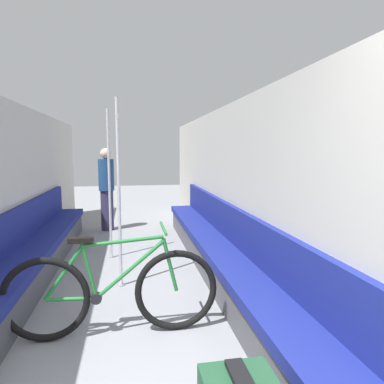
# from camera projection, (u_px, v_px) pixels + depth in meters

# --- Properties ---
(wall_right) EXTENTS (0.10, 9.88, 2.17)m
(wall_right) POSITION_uv_depth(u_px,v_px,m) (242.00, 190.00, 4.16)
(wall_right) COLOR beige
(wall_right) RESTS_ON ground
(bench_seat_row_left) EXTENTS (0.46, 5.82, 0.88)m
(bench_seat_row_left) POSITION_uv_depth(u_px,v_px,m) (25.00, 264.00, 3.86)
(bench_seat_row_left) COLOR #4C4C51
(bench_seat_row_left) RESTS_ON ground
(bench_seat_row_right) EXTENTS (0.46, 5.82, 0.88)m
(bench_seat_row_right) POSITION_uv_depth(u_px,v_px,m) (220.00, 254.00, 4.26)
(bench_seat_row_right) COLOR #4C4C51
(bench_seat_row_right) RESTS_ON ground
(bicycle) EXTENTS (1.80, 0.46, 0.93)m
(bicycle) POSITION_uv_depth(u_px,v_px,m) (113.00, 293.00, 2.87)
(bicycle) COLOR black
(bicycle) RESTS_ON ground
(grab_pole_near) EXTENTS (0.08, 0.08, 2.15)m
(grab_pole_near) POSITION_uv_depth(u_px,v_px,m) (109.00, 187.00, 4.92)
(grab_pole_near) COLOR gray
(grab_pole_near) RESTS_ON ground
(grab_pole_far) EXTENTS (0.08, 0.08, 2.15)m
(grab_pole_far) POSITION_uv_depth(u_px,v_px,m) (119.00, 197.00, 3.87)
(grab_pole_far) COLOR gray
(grab_pole_far) RESTS_ON ground
(passenger_standing) EXTENTS (0.30, 0.30, 1.62)m
(passenger_standing) POSITION_uv_depth(u_px,v_px,m) (107.00, 188.00, 6.71)
(passenger_standing) COLOR #332D4C
(passenger_standing) RESTS_ON ground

